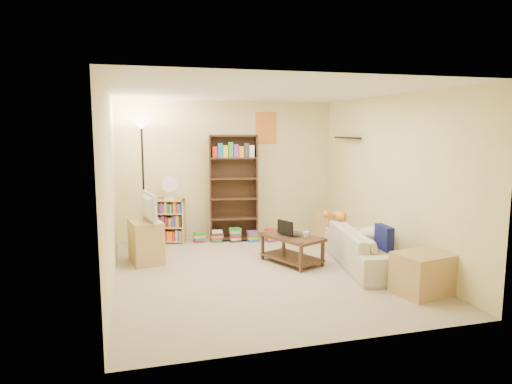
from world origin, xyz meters
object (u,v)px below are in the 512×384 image
(coffee_table, at_px, (292,245))
(side_table, at_px, (329,225))
(tall_bookshelf, at_px, (234,185))
(desk_fan, at_px, (169,187))
(mug, at_px, (306,235))
(end_cabinet, at_px, (422,274))
(laptop, at_px, (292,234))
(tv_stand, at_px, (146,242))
(tabby_cat, at_px, (337,215))
(short_bookshelf, at_px, (168,221))
(floor_lamp, at_px, (142,146))
(television, at_px, (145,207))
(sofa, at_px, (367,248))

(coffee_table, relative_size, side_table, 2.19)
(tall_bookshelf, relative_size, desk_fan, 4.56)
(coffee_table, distance_m, desk_fan, 2.50)
(coffee_table, relative_size, mug, 8.95)
(end_cabinet, bearing_deg, desk_fan, 129.35)
(laptop, height_order, tall_bookshelf, tall_bookshelf)
(tv_stand, bearing_deg, tabby_cat, -16.83)
(coffee_table, height_order, tall_bookshelf, tall_bookshelf)
(side_table, bearing_deg, end_cabinet, -91.37)
(short_bookshelf, bearing_deg, floor_lamp, -121.80)
(laptop, bearing_deg, television, 40.61)
(television, xyz_separation_m, short_bookshelf, (0.41, 1.15, -0.46))
(coffee_table, bearing_deg, tv_stand, 139.72)
(television, bearing_deg, side_table, -89.92)
(tv_stand, height_order, tall_bookshelf, tall_bookshelf)
(mug, bearing_deg, desk_fan, 133.90)
(coffee_table, relative_size, end_cabinet, 1.76)
(coffee_table, relative_size, short_bookshelf, 1.40)
(end_cabinet, bearing_deg, mug, 122.51)
(laptop, height_order, tv_stand, tv_stand)
(tabby_cat, relative_size, short_bookshelf, 0.57)
(desk_fan, bearing_deg, floor_lamp, -143.62)
(coffee_table, relative_size, television, 1.47)
(side_table, bearing_deg, mug, -125.22)
(side_table, relative_size, end_cabinet, 0.81)
(laptop, bearing_deg, mug, 174.23)
(sofa, relative_size, tv_stand, 3.14)
(short_bookshelf, xyz_separation_m, desk_fan, (0.04, -0.04, 0.62))
(side_table, bearing_deg, tall_bookshelf, 167.84)
(sofa, height_order, television, television)
(television, height_order, short_bookshelf, television)
(mug, distance_m, tall_bookshelf, 2.00)
(mug, relative_size, end_cabinet, 0.20)
(tall_bookshelf, bearing_deg, laptop, -61.00)
(tall_bookshelf, height_order, end_cabinet, tall_bookshelf)
(coffee_table, distance_m, short_bookshelf, 2.45)
(mug, height_order, floor_lamp, floor_lamp)
(short_bookshelf, bearing_deg, tall_bookshelf, 8.99)
(television, xyz_separation_m, desk_fan, (0.45, 1.11, 0.16))
(floor_lamp, bearing_deg, tv_stand, -90.55)
(television, bearing_deg, desk_fan, -33.28)
(desk_fan, distance_m, floor_lamp, 0.91)
(sofa, xyz_separation_m, floor_lamp, (-3.10, 1.84, 1.44))
(laptop, xyz_separation_m, tv_stand, (-2.13, 0.54, -0.12))
(side_table, bearing_deg, tabby_cat, -107.33)
(tv_stand, xyz_separation_m, television, (0.00, 0.00, 0.53))
(mug, bearing_deg, tv_stand, 161.00)
(coffee_table, distance_m, side_table, 1.71)
(tv_stand, bearing_deg, floor_lamp, 78.37)
(floor_lamp, bearing_deg, mug, -34.62)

